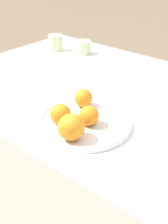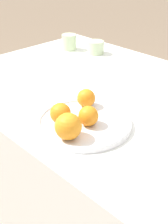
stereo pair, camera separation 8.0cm
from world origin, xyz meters
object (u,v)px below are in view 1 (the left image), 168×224
at_px(cup_0, 55,43).
at_px(cup_1, 83,47).
at_px(fruit_platter, 84,123).
at_px(orange_0, 83,98).
at_px(orange_3, 71,127).
at_px(orange_1, 89,116).
at_px(orange_2, 61,114).

height_order(cup_0, cup_1, cup_0).
xyz_separation_m(fruit_platter, cup_0, (-0.61, 0.48, 0.03)).
bearing_deg(orange_0, orange_3, -59.27).
height_order(orange_0, orange_1, same).
bearing_deg(orange_1, fruit_platter, 173.09).
height_order(orange_3, cup_1, orange_3).
bearing_deg(cup_0, cup_1, 20.29).
height_order(orange_2, cup_0, same).
height_order(fruit_platter, cup_0, cup_0).
xyz_separation_m(fruit_platter, orange_1, (0.02, -0.00, 0.04)).
bearing_deg(orange_2, orange_1, 36.74).
xyz_separation_m(orange_3, cup_0, (-0.64, 0.57, -0.01)).
bearing_deg(orange_1, orange_0, 138.79).
distance_m(orange_0, orange_1, 0.12).
bearing_deg(cup_1, orange_0, -49.17).
distance_m(fruit_platter, orange_0, 0.11).
bearing_deg(fruit_platter, orange_0, 131.77).
distance_m(orange_0, cup_1, 0.60).
bearing_deg(orange_0, cup_1, 130.83).
relative_size(orange_1, orange_2, 0.96).
bearing_deg(orange_0, fruit_platter, -48.23).
distance_m(orange_1, cup_0, 0.79).
distance_m(orange_0, cup_0, 0.67).
bearing_deg(orange_2, cup_1, 125.12).
bearing_deg(cup_1, orange_1, -47.82).
bearing_deg(fruit_platter, orange_1, -6.91).
height_order(orange_0, cup_0, cup_0).
bearing_deg(cup_0, fruit_platter, -38.28).
distance_m(orange_2, orange_3, 0.09).
height_order(orange_1, cup_1, orange_1).
relative_size(orange_0, cup_0, 0.78).
height_order(fruit_platter, orange_2, orange_2).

